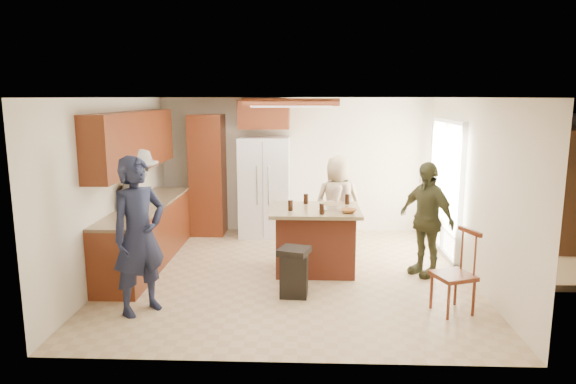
{
  "coord_description": "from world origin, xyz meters",
  "views": [
    {
      "loc": [
        0.23,
        -7.04,
        2.51
      ],
      "look_at": [
        -0.05,
        0.27,
        1.15
      ],
      "focal_mm": 32.0,
      "sensor_mm": 36.0,
      "label": 1
    }
  ],
  "objects_px": {
    "person_behind_right": "(338,204)",
    "trash_bin": "(294,271)",
    "kitchen_island": "(315,239)",
    "person_side_right": "(426,219)",
    "person_front_left": "(139,236)",
    "spindle_chair": "(455,275)",
    "person_behind_left": "(336,205)",
    "person_counter": "(137,209)",
    "refrigerator": "(265,187)"
  },
  "relations": [
    {
      "from": "spindle_chair",
      "to": "person_counter",
      "type": "bearing_deg",
      "value": 161.2
    },
    {
      "from": "trash_bin",
      "to": "spindle_chair",
      "type": "distance_m",
      "value": 1.95
    },
    {
      "from": "person_side_right",
      "to": "refrigerator",
      "type": "xyz_separation_m",
      "value": [
        -2.45,
        2.05,
        0.09
      ]
    },
    {
      "from": "person_behind_right",
      "to": "kitchen_island",
      "type": "distance_m",
      "value": 1.13
    },
    {
      "from": "person_counter",
      "to": "trash_bin",
      "type": "height_order",
      "value": "person_counter"
    },
    {
      "from": "kitchen_island",
      "to": "trash_bin",
      "type": "xyz_separation_m",
      "value": [
        -0.28,
        -0.98,
        -0.16
      ]
    },
    {
      "from": "person_behind_left",
      "to": "trash_bin",
      "type": "xyz_separation_m",
      "value": [
        -0.64,
        -2.02,
        -0.45
      ]
    },
    {
      "from": "person_front_left",
      "to": "kitchen_island",
      "type": "bearing_deg",
      "value": -12.88
    },
    {
      "from": "spindle_chair",
      "to": "refrigerator",
      "type": "bearing_deg",
      "value": 126.74
    },
    {
      "from": "trash_bin",
      "to": "spindle_chair",
      "type": "xyz_separation_m",
      "value": [
        1.9,
        -0.44,
        0.13
      ]
    },
    {
      "from": "person_behind_right",
      "to": "trash_bin",
      "type": "distance_m",
      "value": 2.15
    },
    {
      "from": "refrigerator",
      "to": "person_side_right",
      "type": "bearing_deg",
      "value": -39.83
    },
    {
      "from": "person_side_right",
      "to": "kitchen_island",
      "type": "xyz_separation_m",
      "value": [
        -1.56,
        0.1,
        -0.34
      ]
    },
    {
      "from": "person_counter",
      "to": "kitchen_island",
      "type": "relative_size",
      "value": 1.41
    },
    {
      "from": "kitchen_island",
      "to": "person_counter",
      "type": "bearing_deg",
      "value": 179.61
    },
    {
      "from": "person_front_left",
      "to": "person_counter",
      "type": "xyz_separation_m",
      "value": [
        -0.54,
        1.56,
        -0.03
      ]
    },
    {
      "from": "person_front_left",
      "to": "person_behind_left",
      "type": "distance_m",
      "value": 3.55
    },
    {
      "from": "person_counter",
      "to": "refrigerator",
      "type": "relative_size",
      "value": 1.0
    },
    {
      "from": "person_behind_right",
      "to": "refrigerator",
      "type": "xyz_separation_m",
      "value": [
        -1.28,
        0.93,
        0.11
      ]
    },
    {
      "from": "person_front_left",
      "to": "person_counter",
      "type": "relative_size",
      "value": 1.03
    },
    {
      "from": "person_side_right",
      "to": "trash_bin",
      "type": "relative_size",
      "value": 2.59
    },
    {
      "from": "spindle_chair",
      "to": "person_behind_left",
      "type": "bearing_deg",
      "value": 117.08
    },
    {
      "from": "person_behind_left",
      "to": "person_counter",
      "type": "xyz_separation_m",
      "value": [
        -2.96,
        -1.03,
        0.13
      ]
    },
    {
      "from": "person_behind_right",
      "to": "refrigerator",
      "type": "bearing_deg",
      "value": -40.83
    },
    {
      "from": "person_behind_right",
      "to": "person_counter",
      "type": "distance_m",
      "value": 3.15
    },
    {
      "from": "person_behind_left",
      "to": "spindle_chair",
      "type": "distance_m",
      "value": 2.78
    },
    {
      "from": "person_side_right",
      "to": "kitchen_island",
      "type": "height_order",
      "value": "person_side_right"
    },
    {
      "from": "spindle_chair",
      "to": "person_behind_right",
      "type": "bearing_deg",
      "value": 116.93
    },
    {
      "from": "refrigerator",
      "to": "person_counter",
      "type": "bearing_deg",
      "value": -131.56
    },
    {
      "from": "refrigerator",
      "to": "trash_bin",
      "type": "height_order",
      "value": "refrigerator"
    },
    {
      "from": "person_behind_right",
      "to": "person_counter",
      "type": "height_order",
      "value": "person_counter"
    },
    {
      "from": "person_side_right",
      "to": "refrigerator",
      "type": "height_order",
      "value": "refrigerator"
    },
    {
      "from": "person_side_right",
      "to": "trash_bin",
      "type": "height_order",
      "value": "person_side_right"
    },
    {
      "from": "person_side_right",
      "to": "person_front_left",
      "type": "bearing_deg",
      "value": -102.81
    },
    {
      "from": "person_behind_right",
      "to": "kitchen_island",
      "type": "bearing_deg",
      "value": 64.76
    },
    {
      "from": "person_counter",
      "to": "kitchen_island",
      "type": "bearing_deg",
      "value": -112.52
    },
    {
      "from": "person_behind_left",
      "to": "person_behind_right",
      "type": "height_order",
      "value": "person_behind_right"
    },
    {
      "from": "person_behind_right",
      "to": "spindle_chair",
      "type": "xyz_separation_m",
      "value": [
        1.23,
        -2.43,
        -0.34
      ]
    },
    {
      "from": "person_front_left",
      "to": "refrigerator",
      "type": "xyz_separation_m",
      "value": [
        1.17,
        3.49,
        -0.03
      ]
    },
    {
      "from": "person_behind_right",
      "to": "person_counter",
      "type": "bearing_deg",
      "value": 13.76
    },
    {
      "from": "person_behind_right",
      "to": "person_side_right",
      "type": "distance_m",
      "value": 1.62
    },
    {
      "from": "kitchen_island",
      "to": "person_front_left",
      "type": "bearing_deg",
      "value": -143.24
    },
    {
      "from": "person_front_left",
      "to": "person_behind_right",
      "type": "xyz_separation_m",
      "value": [
        2.44,
        2.55,
        -0.14
      ]
    },
    {
      "from": "kitchen_island",
      "to": "spindle_chair",
      "type": "height_order",
      "value": "spindle_chair"
    },
    {
      "from": "person_behind_right",
      "to": "kitchen_island",
      "type": "xyz_separation_m",
      "value": [
        -0.38,
        -1.01,
        -0.32
      ]
    },
    {
      "from": "person_counter",
      "to": "spindle_chair",
      "type": "height_order",
      "value": "person_counter"
    },
    {
      "from": "person_side_right",
      "to": "person_counter",
      "type": "relative_size",
      "value": 0.9
    },
    {
      "from": "person_counter",
      "to": "kitchen_island",
      "type": "xyz_separation_m",
      "value": [
        2.61,
        -0.02,
        -0.43
      ]
    },
    {
      "from": "person_behind_left",
      "to": "person_behind_right",
      "type": "distance_m",
      "value": 0.05
    },
    {
      "from": "person_behind_left",
      "to": "kitchen_island",
      "type": "xyz_separation_m",
      "value": [
        -0.36,
        -1.04,
        -0.29
      ]
    }
  ]
}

